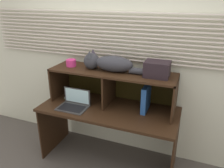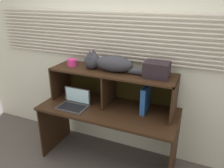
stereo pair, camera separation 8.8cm
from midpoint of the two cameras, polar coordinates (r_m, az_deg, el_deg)
The scene contains 10 objects.
ground_plane at distance 2.84m, azimuth -3.24°, elevation -20.80°, with size 4.40×4.40×0.00m, color #4C4742.
back_panel_with_blinds at distance 2.68m, azimuth 1.06°, elevation 7.50°, with size 4.40×0.08×2.50m.
desk at distance 2.61m, azimuth -1.91°, elevation -8.78°, with size 1.57×0.67×0.72m.
hutch_shelf_unit at distance 2.55m, azimuth -0.80°, elevation 1.12°, with size 1.44×0.42×0.41m.
cat at distance 2.48m, azimuth -2.04°, elevation 5.43°, with size 0.78×0.19×0.22m.
laptop at distance 2.61m, azimuth -10.70°, elevation -5.02°, with size 0.34×0.24×0.20m.
binder_upright at distance 2.47m, azimuth 7.72°, elevation -3.57°, with size 0.05×0.27×0.30m, color #234E91.
book_stack at distance 2.85m, azimuth -10.32°, elevation -3.12°, with size 0.20×0.21×0.03m.
small_basket at distance 2.71m, azimuth -11.38°, elevation 5.33°, with size 0.12×0.12×0.08m, color #CA2E75.
storage_box at distance 2.33m, azimuth 10.44°, elevation 3.76°, with size 0.26×0.20×0.16m, color black.
Camera 1 is at (0.86, -1.91, 1.92)m, focal length 35.60 mm.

